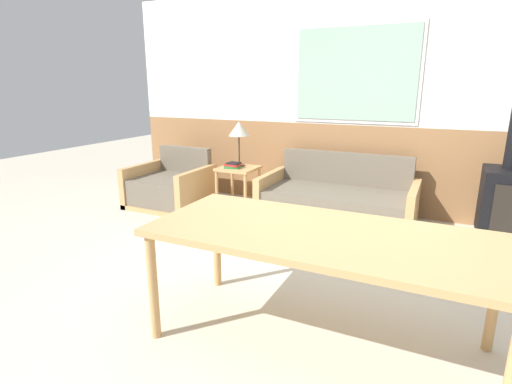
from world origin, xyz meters
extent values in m
plane|color=beige|center=(0.00, 0.00, 0.00)|extent=(16.00, 16.00, 0.00)
cube|color=#996B42|center=(0.00, 2.63, 0.54)|extent=(7.20, 0.06, 1.07)
cube|color=white|center=(0.00, 2.63, 1.89)|extent=(7.20, 0.06, 1.63)
cube|color=white|center=(-0.48, 2.59, 1.67)|extent=(1.49, 0.01, 1.14)
cube|color=#99BCA8|center=(-0.48, 2.58, 1.67)|extent=(1.41, 0.02, 1.06)
cube|color=tan|center=(-0.48, 2.01, 0.03)|extent=(1.72, 0.86, 0.06)
cube|color=#6B6051|center=(-0.48, 1.99, 0.22)|extent=(1.56, 0.78, 0.32)
cube|color=#6B6051|center=(-0.48, 2.39, 0.57)|extent=(1.56, 0.10, 0.38)
cube|color=tan|center=(-1.30, 2.01, 0.26)|extent=(0.08, 0.86, 0.52)
cube|color=tan|center=(0.34, 2.01, 0.26)|extent=(0.08, 0.86, 0.52)
cube|color=tan|center=(-2.62, 1.74, 0.03)|extent=(0.94, 0.85, 0.06)
cube|color=#6B6051|center=(-2.62, 1.72, 0.22)|extent=(0.78, 0.77, 0.33)
cube|color=#6B6051|center=(-2.62, 2.11, 0.56)|extent=(0.78, 0.10, 0.35)
cube|color=tan|center=(-3.05, 1.74, 0.26)|extent=(0.08, 0.85, 0.53)
cube|color=tan|center=(-2.19, 1.74, 0.26)|extent=(0.08, 0.85, 0.53)
cube|color=tan|center=(-1.73, 1.99, 0.54)|extent=(0.46, 0.46, 0.03)
cylinder|color=tan|center=(-1.93, 1.79, 0.26)|extent=(0.04, 0.04, 0.52)
cylinder|color=tan|center=(-1.53, 1.79, 0.26)|extent=(0.04, 0.04, 0.52)
cylinder|color=tan|center=(-1.93, 2.19, 0.26)|extent=(0.04, 0.04, 0.52)
cylinder|color=tan|center=(-1.53, 2.19, 0.26)|extent=(0.04, 0.04, 0.52)
cylinder|color=#4C3823|center=(-1.76, 2.07, 0.56)|extent=(0.14, 0.14, 0.02)
cylinder|color=#4C3823|center=(-1.76, 2.07, 0.75)|extent=(0.02, 0.02, 0.36)
cone|color=beige|center=(-1.76, 2.07, 1.02)|extent=(0.25, 0.25, 0.18)
cube|color=#2D7F3D|center=(-1.77, 1.91, 0.57)|extent=(0.20, 0.16, 0.03)
cube|color=#B22823|center=(-1.77, 1.90, 0.59)|extent=(0.18, 0.12, 0.03)
cube|color=black|center=(-1.75, 1.91, 0.61)|extent=(0.16, 0.15, 0.02)
cube|color=tan|center=(0.00, -0.23, 0.71)|extent=(2.01, 0.88, 0.04)
cylinder|color=tan|center=(-0.95, -0.60, 0.35)|extent=(0.06, 0.06, 0.69)
cylinder|color=tan|center=(0.94, -0.60, 0.35)|extent=(0.06, 0.06, 0.69)
cylinder|color=tan|center=(-0.95, 0.15, 0.35)|extent=(0.06, 0.06, 0.69)
cylinder|color=tan|center=(0.94, 0.15, 0.35)|extent=(0.06, 0.06, 0.69)
cylinder|color=black|center=(0.99, 1.89, 0.05)|extent=(0.04, 0.04, 0.10)
cylinder|color=black|center=(0.99, 2.31, 0.05)|extent=(0.04, 0.04, 0.10)
cube|color=black|center=(1.17, 2.10, 0.43)|extent=(0.45, 0.53, 0.66)
cube|color=black|center=(1.17, 1.83, 0.43)|extent=(0.27, 0.01, 0.46)
camera|label=1|loc=(0.58, -2.33, 1.55)|focal=28.00mm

